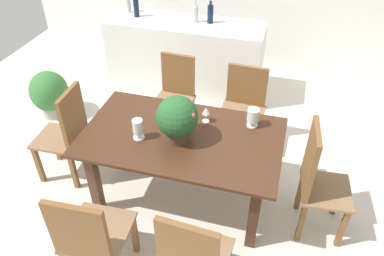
{
  "coord_description": "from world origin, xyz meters",
  "views": [
    {
      "loc": [
        0.77,
        -2.64,
        2.81
      ],
      "look_at": [
        0.05,
        -0.08,
        0.75
      ],
      "focal_mm": 35.68,
      "sensor_mm": 36.0,
      "label": 1
    }
  ],
  "objects_px": {
    "wine_bottle_clear": "(128,3)",
    "wine_glass": "(206,111)",
    "wine_bottle_tall": "(136,7)",
    "potted_plant_floor": "(49,93)",
    "dining_table": "(182,147)",
    "chair_far_right": "(244,104)",
    "flower_centerpiece": "(177,118)",
    "crystal_vase_left": "(253,116)",
    "wine_bottle_amber": "(210,14)",
    "wine_bottle_green": "(196,14)",
    "chair_foot_end": "(317,178)",
    "chair_near_left": "(90,236)",
    "crystal_vase_center_near": "(138,128)",
    "chair_far_left": "(175,93)",
    "kitchen_counter": "(185,57)",
    "chair_head_end": "(67,132)"
  },
  "relations": [
    {
      "from": "wine_bottle_tall",
      "to": "wine_bottle_clear",
      "type": "distance_m",
      "value": 0.19
    },
    {
      "from": "kitchen_counter",
      "to": "wine_bottle_tall",
      "type": "bearing_deg",
      "value": 179.01
    },
    {
      "from": "chair_far_left",
      "to": "wine_bottle_amber",
      "type": "height_order",
      "value": "wine_bottle_amber"
    },
    {
      "from": "crystal_vase_left",
      "to": "kitchen_counter",
      "type": "bearing_deg",
      "value": 124.08
    },
    {
      "from": "wine_glass",
      "to": "wine_bottle_tall",
      "type": "distance_m",
      "value": 2.17
    },
    {
      "from": "chair_head_end",
      "to": "wine_glass",
      "type": "xyz_separation_m",
      "value": [
        1.3,
        0.25,
        0.32
      ]
    },
    {
      "from": "dining_table",
      "to": "flower_centerpiece",
      "type": "distance_m",
      "value": 0.34
    },
    {
      "from": "chair_foot_end",
      "to": "kitchen_counter",
      "type": "xyz_separation_m",
      "value": [
        -1.7,
        1.94,
        -0.11
      ]
    },
    {
      "from": "wine_bottle_clear",
      "to": "wine_glass",
      "type": "bearing_deg",
      "value": -50.41
    },
    {
      "from": "wine_glass",
      "to": "wine_bottle_amber",
      "type": "height_order",
      "value": "wine_bottle_amber"
    },
    {
      "from": "wine_glass",
      "to": "wine_bottle_tall",
      "type": "bearing_deg",
      "value": 128.3
    },
    {
      "from": "crystal_vase_left",
      "to": "wine_bottle_clear",
      "type": "relative_size",
      "value": 0.56
    },
    {
      "from": "flower_centerpiece",
      "to": "dining_table",
      "type": "bearing_deg",
      "value": 67.92
    },
    {
      "from": "kitchen_counter",
      "to": "wine_bottle_green",
      "type": "height_order",
      "value": "wine_bottle_green"
    },
    {
      "from": "flower_centerpiece",
      "to": "crystal_vase_left",
      "type": "bearing_deg",
      "value": 31.35
    },
    {
      "from": "chair_far_right",
      "to": "potted_plant_floor",
      "type": "bearing_deg",
      "value": -174.67
    },
    {
      "from": "chair_far_left",
      "to": "wine_bottle_green",
      "type": "distance_m",
      "value": 1.12
    },
    {
      "from": "kitchen_counter",
      "to": "wine_bottle_clear",
      "type": "height_order",
      "value": "wine_bottle_clear"
    },
    {
      "from": "chair_far_left",
      "to": "wine_bottle_clear",
      "type": "relative_size",
      "value": 3.01
    },
    {
      "from": "dining_table",
      "to": "wine_bottle_green",
      "type": "height_order",
      "value": "wine_bottle_green"
    },
    {
      "from": "chair_near_left",
      "to": "wine_glass",
      "type": "xyz_separation_m",
      "value": [
        0.53,
        1.26,
        0.33
      ]
    },
    {
      "from": "chair_far_right",
      "to": "crystal_vase_left",
      "type": "distance_m",
      "value": 0.79
    },
    {
      "from": "dining_table",
      "to": "wine_bottle_tall",
      "type": "xyz_separation_m",
      "value": [
        -1.19,
        1.95,
        0.44
      ]
    },
    {
      "from": "crystal_vase_left",
      "to": "chair_near_left",
      "type": "bearing_deg",
      "value": -125.54
    },
    {
      "from": "chair_near_left",
      "to": "crystal_vase_left",
      "type": "xyz_separation_m",
      "value": [
        0.93,
        1.31,
        0.33
      ]
    },
    {
      "from": "flower_centerpiece",
      "to": "crystal_vase_center_near",
      "type": "distance_m",
      "value": 0.35
    },
    {
      "from": "flower_centerpiece",
      "to": "wine_bottle_clear",
      "type": "xyz_separation_m",
      "value": [
        -1.32,
        2.11,
        0.09
      ]
    },
    {
      "from": "chair_near_left",
      "to": "wine_bottle_amber",
      "type": "distance_m",
      "value": 3.06
    },
    {
      "from": "chair_far_right",
      "to": "wine_glass",
      "type": "xyz_separation_m",
      "value": [
        -0.24,
        -0.73,
        0.35
      ]
    },
    {
      "from": "potted_plant_floor",
      "to": "wine_bottle_clear",
      "type": "bearing_deg",
      "value": 62.92
    },
    {
      "from": "wine_bottle_amber",
      "to": "chair_foot_end",
      "type": "bearing_deg",
      "value": -55.31
    },
    {
      "from": "crystal_vase_left",
      "to": "wine_glass",
      "type": "bearing_deg",
      "value": -173.47
    },
    {
      "from": "dining_table",
      "to": "chair_head_end",
      "type": "height_order",
      "value": "chair_head_end"
    },
    {
      "from": "wine_bottle_tall",
      "to": "chair_foot_end",
      "type": "bearing_deg",
      "value": -39.87
    },
    {
      "from": "chair_near_left",
      "to": "wine_bottle_green",
      "type": "bearing_deg",
      "value": -92.19
    },
    {
      "from": "chair_far_right",
      "to": "wine_bottle_tall",
      "type": "xyz_separation_m",
      "value": [
        -1.58,
        0.96,
        0.56
      ]
    },
    {
      "from": "wine_glass",
      "to": "potted_plant_floor",
      "type": "xyz_separation_m",
      "value": [
        -2.1,
        0.62,
        -0.56
      ]
    },
    {
      "from": "wine_bottle_amber",
      "to": "crystal_vase_left",
      "type": "bearing_deg",
      "value": -64.92
    },
    {
      "from": "flower_centerpiece",
      "to": "wine_glass",
      "type": "height_order",
      "value": "flower_centerpiece"
    },
    {
      "from": "chair_far_left",
      "to": "kitchen_counter",
      "type": "xyz_separation_m",
      "value": [
        -0.17,
        0.95,
        -0.05
      ]
    },
    {
      "from": "wine_bottle_green",
      "to": "potted_plant_floor",
      "type": "distance_m",
      "value": 2.02
    },
    {
      "from": "chair_foot_end",
      "to": "wine_glass",
      "type": "height_order",
      "value": "chair_foot_end"
    },
    {
      "from": "chair_far_right",
      "to": "chair_foot_end",
      "type": "bearing_deg",
      "value": -49.9
    },
    {
      "from": "wine_bottle_tall",
      "to": "wine_bottle_green",
      "type": "bearing_deg",
      "value": 2.02
    },
    {
      "from": "crystal_vase_center_near",
      "to": "wine_bottle_green",
      "type": "bearing_deg",
      "value": 92.19
    },
    {
      "from": "chair_near_left",
      "to": "wine_bottle_clear",
      "type": "relative_size",
      "value": 3.15
    },
    {
      "from": "chair_foot_end",
      "to": "potted_plant_floor",
      "type": "xyz_separation_m",
      "value": [
        -3.1,
        0.88,
        -0.26
      ]
    },
    {
      "from": "chair_far_left",
      "to": "wine_glass",
      "type": "relative_size",
      "value": 6.37
    },
    {
      "from": "chair_foot_end",
      "to": "chair_near_left",
      "type": "bearing_deg",
      "value": 118.14
    },
    {
      "from": "wine_bottle_tall",
      "to": "chair_near_left",
      "type": "bearing_deg",
      "value": -74.67
    }
  ]
}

